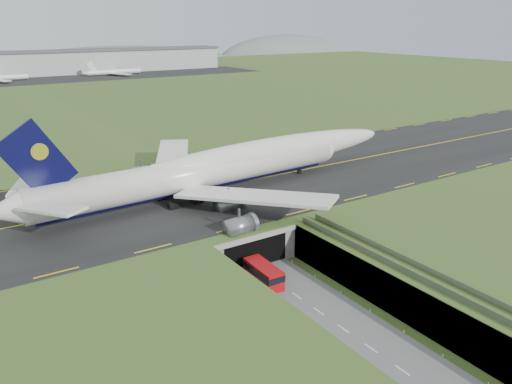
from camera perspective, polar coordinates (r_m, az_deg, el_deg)
ground at (r=77.75m, az=3.30°, el=-10.96°), size 900.00×900.00×0.00m
airfield_deck at (r=76.31m, az=3.34°, el=-9.01°), size 800.00×800.00×6.00m
trench_road at (r=72.70m, az=6.91°, el=-13.29°), size 12.00×75.00×0.20m
taxiway at (r=101.27m, az=-7.81°, el=-0.08°), size 800.00×44.00×0.18m
tunnel_portal at (r=88.76m, az=-3.11°, el=-4.61°), size 17.00×22.30×6.00m
guideway at (r=70.62m, az=20.30°, el=-10.56°), size 3.00×53.00×7.05m
jumbo_jet at (r=100.40m, az=-3.40°, el=2.94°), size 89.41×58.35×19.33m
shuttle_tram at (r=78.04m, az=0.84°, el=-9.35°), size 3.24×7.89×3.17m
distant_hills at (r=496.97m, az=-21.58°, el=12.61°), size 700.00×91.00×60.00m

